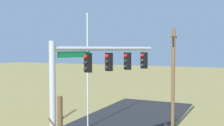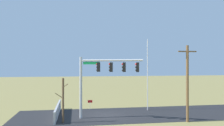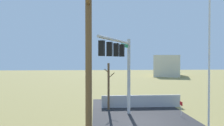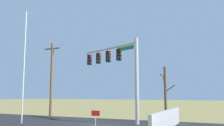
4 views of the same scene
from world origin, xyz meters
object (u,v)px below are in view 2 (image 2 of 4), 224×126
object	(u,v)px
open_sign	(90,103)
flagpole	(148,75)
utility_pole	(187,82)
signal_mast	(100,74)
bare_tree	(63,100)

from	to	relation	value
open_sign	flagpole	bearing A→B (deg)	169.97
utility_pole	signal_mast	bearing A→B (deg)	-15.18
signal_mast	flagpole	xyz separation A→B (m)	(-6.27, -3.82, -0.27)
flagpole	open_sign	bearing A→B (deg)	-10.03
signal_mast	utility_pole	world-z (taller)	utility_pole
flagpole	utility_pole	bearing A→B (deg)	109.04
bare_tree	open_sign	bearing A→B (deg)	-117.16
utility_pole	open_sign	xyz separation A→B (m)	(9.12, -7.33, -3.03)
bare_tree	open_sign	size ratio (longest dim) A/B	3.55
utility_pole	open_sign	bearing A→B (deg)	-38.81
signal_mast	utility_pole	xyz separation A→B (m)	(-8.37, 2.27, -0.72)
signal_mast	flagpole	bearing A→B (deg)	-148.63
signal_mast	bare_tree	bearing A→B (deg)	11.25
utility_pole	flagpole	bearing A→B (deg)	-70.96
utility_pole	open_sign	world-z (taller)	utility_pole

